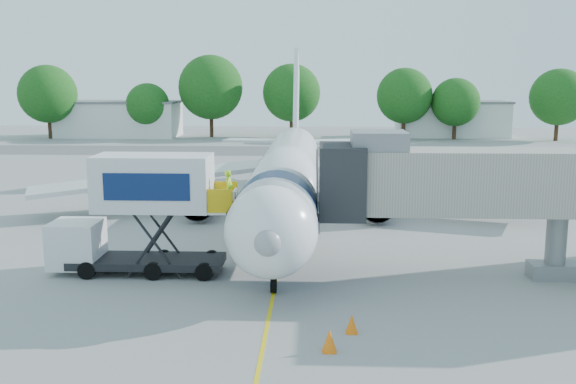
{
  "coord_description": "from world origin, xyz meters",
  "views": [
    {
      "loc": [
        1.73,
        -35.27,
        9.0
      ],
      "look_at": [
        0.34,
        -3.38,
        3.2
      ],
      "focal_mm": 40.0,
      "sensor_mm": 36.0,
      "label": 1
    }
  ],
  "objects_px": {
    "aircraft": "(288,174)",
    "jet_bridge": "(457,183)",
    "ground_tug": "(317,334)",
    "catering_hiloader": "(140,215)"
  },
  "relations": [
    {
      "from": "jet_bridge",
      "to": "catering_hiloader",
      "type": "distance_m",
      "value": 14.35
    },
    {
      "from": "jet_bridge",
      "to": "ground_tug",
      "type": "height_order",
      "value": "jet_bridge"
    },
    {
      "from": "aircraft",
      "to": "ground_tug",
      "type": "height_order",
      "value": "aircraft"
    },
    {
      "from": "catering_hiloader",
      "to": "aircraft",
      "type": "bearing_deg",
      "value": 60.61
    },
    {
      "from": "ground_tug",
      "to": "aircraft",
      "type": "bearing_deg",
      "value": 92.14
    },
    {
      "from": "jet_bridge",
      "to": "aircraft",
      "type": "bearing_deg",
      "value": 125.7
    },
    {
      "from": "catering_hiloader",
      "to": "ground_tug",
      "type": "xyz_separation_m",
      "value": [
        8.09,
        -8.58,
        -2.04
      ]
    },
    {
      "from": "aircraft",
      "to": "jet_bridge",
      "type": "xyz_separation_m",
      "value": [
        7.99,
        -11.12,
        1.39
      ]
    },
    {
      "from": "catering_hiloader",
      "to": "ground_tug",
      "type": "distance_m",
      "value": 11.97
    },
    {
      "from": "aircraft",
      "to": "jet_bridge",
      "type": "relative_size",
      "value": 2.71
    }
  ]
}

